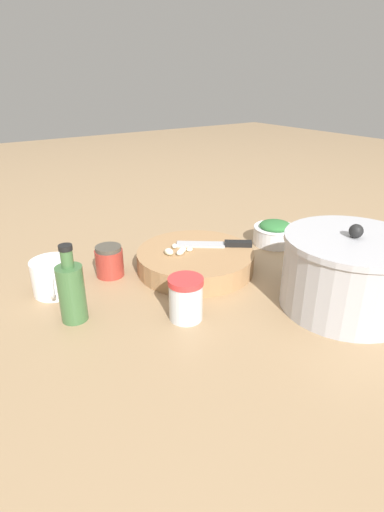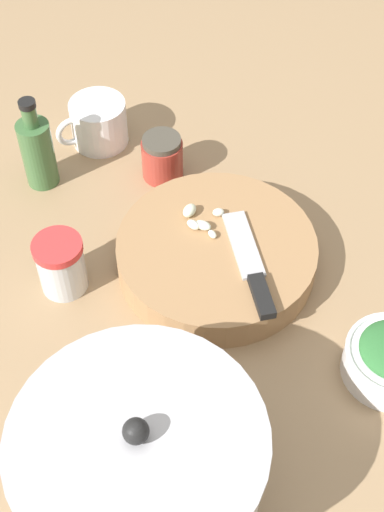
{
  "view_description": "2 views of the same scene",
  "coord_description": "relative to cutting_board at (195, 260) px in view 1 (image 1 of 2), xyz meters",
  "views": [
    {
      "loc": [
        0.49,
        0.71,
        0.45
      ],
      "look_at": [
        -0.0,
        -0.01,
        0.06
      ],
      "focal_mm": 28.0,
      "sensor_mm": 36.0,
      "label": 1
    },
    {
      "loc": [
        -0.44,
        0.48,
        0.83
      ],
      "look_at": [
        -0.04,
        0.01,
        0.08
      ],
      "focal_mm": 50.0,
      "sensor_mm": 36.0,
      "label": 2
    }
  ],
  "objects": [
    {
      "name": "ground_plane",
      "position": [
        0.03,
        0.04,
        -0.03
      ],
      "size": [
        5.0,
        5.0,
        0.0
      ],
      "primitive_type": "plane",
      "color": "#997A56"
    },
    {
      "name": "garlic_cloves",
      "position": [
        0.05,
        -0.01,
        0.03
      ],
      "size": [
        0.07,
        0.06,
        0.02
      ],
      "color": "silver",
      "rests_on": "cutting_board"
    },
    {
      "name": "coffee_mug",
      "position": [
        0.33,
        -0.08,
        0.01
      ],
      "size": [
        0.1,
        0.12,
        0.08
      ],
      "color": "white",
      "rests_on": "ground_plane"
    },
    {
      "name": "stock_pot",
      "position": [
        -0.16,
        0.32,
        0.05
      ],
      "size": [
        0.28,
        0.28,
        0.19
      ],
      "color": "#B2B2B7",
      "rests_on": "ground_plane"
    },
    {
      "name": "honey_jar",
      "position": [
        0.19,
        -0.09,
        0.01
      ],
      "size": [
        0.07,
        0.07,
        0.08
      ],
      "color": "#9E3328",
      "rests_on": "ground_plane"
    },
    {
      "name": "cutting_board",
      "position": [
        0.0,
        0.0,
        0.0
      ],
      "size": [
        0.29,
        0.29,
        0.05
      ],
      "color": "#9E754C",
      "rests_on": "ground_plane"
    },
    {
      "name": "spice_jar",
      "position": [
        0.14,
        0.17,
        0.02
      ],
      "size": [
        0.07,
        0.07,
        0.09
      ],
      "color": "silver",
      "rests_on": "ground_plane"
    },
    {
      "name": "herb_bowl",
      "position": [
        -0.29,
        -0.01,
        0.01
      ],
      "size": [
        0.12,
        0.12,
        0.07
      ],
      "color": "white",
      "rests_on": "ground_plane"
    },
    {
      "name": "chef_knife",
      "position": [
        -0.07,
        0.01,
        0.03
      ],
      "size": [
        0.17,
        0.14,
        0.01
      ],
      "rotation": [
        0.0,
        0.0,
        4.07
      ],
      "color": "black",
      "rests_on": "cutting_board"
    },
    {
      "name": "oil_bottle",
      "position": [
        0.33,
        0.05,
        0.04
      ],
      "size": [
        0.05,
        0.05,
        0.16
      ],
      "color": "#3D6638",
      "rests_on": "ground_plane"
    }
  ]
}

